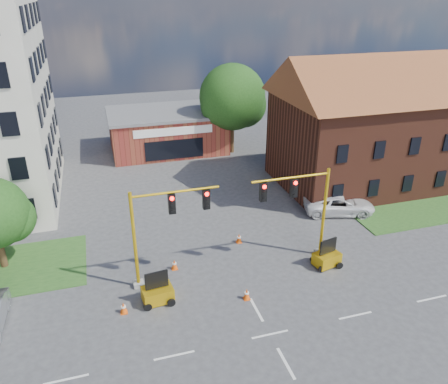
# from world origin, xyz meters

# --- Properties ---
(ground) EXTENTS (120.00, 120.00, 0.00)m
(ground) POSITION_xyz_m (0.00, 0.00, 0.00)
(ground) COLOR #3E3E40
(ground) RESTS_ON ground
(grass_verge_ne) EXTENTS (14.00, 4.00, 0.08)m
(grass_verge_ne) POSITION_xyz_m (18.00, 9.00, 0.04)
(grass_verge_ne) COLOR #254F1D
(grass_verge_ne) RESTS_ON ground
(lane_markings) EXTENTS (60.00, 36.00, 0.01)m
(lane_markings) POSITION_xyz_m (0.00, -3.00, 0.01)
(lane_markings) COLOR silver
(lane_markings) RESTS_ON ground
(brick_shop) EXTENTS (12.40, 8.40, 4.30)m
(brick_shop) POSITION_xyz_m (0.00, 29.98, 2.16)
(brick_shop) COLOR maroon
(brick_shop) RESTS_ON ground
(townhouse_row) EXTENTS (21.00, 11.00, 11.50)m
(townhouse_row) POSITION_xyz_m (18.00, 16.00, 5.93)
(townhouse_row) COLOR #512518
(townhouse_row) RESTS_ON ground
(tree_large) EXTENTS (7.19, 6.85, 9.43)m
(tree_large) POSITION_xyz_m (6.85, 27.08, 5.75)
(tree_large) COLOR #3E2616
(tree_large) RESTS_ON ground
(signal_mast_west) EXTENTS (5.30, 0.60, 6.20)m
(signal_mast_west) POSITION_xyz_m (-4.36, 6.00, 3.92)
(signal_mast_west) COLOR gray
(signal_mast_west) RESTS_ON ground
(signal_mast_east) EXTENTS (5.30, 0.60, 6.20)m
(signal_mast_east) POSITION_xyz_m (4.36, 6.00, 3.92)
(signal_mast_east) COLOR gray
(signal_mast_east) RESTS_ON ground
(trailer_west) EXTENTS (1.80, 1.31, 1.92)m
(trailer_west) POSITION_xyz_m (-5.12, 4.25, 0.60)
(trailer_west) COLOR gold
(trailer_west) RESTS_ON ground
(trailer_east) EXTENTS (1.82, 1.42, 1.84)m
(trailer_east) POSITION_xyz_m (5.80, 4.74, 0.58)
(trailer_east) COLOR gold
(trailer_east) RESTS_ON ground
(cone_a) EXTENTS (0.40, 0.40, 0.70)m
(cone_a) POSITION_xyz_m (-7.06, 3.84, 0.34)
(cone_a) COLOR #E24E0B
(cone_a) RESTS_ON ground
(cone_b) EXTENTS (0.40, 0.40, 0.70)m
(cone_b) POSITION_xyz_m (-3.62, 7.13, 0.34)
(cone_b) COLOR #E24E0B
(cone_b) RESTS_ON ground
(cone_c) EXTENTS (0.40, 0.40, 0.70)m
(cone_c) POSITION_xyz_m (-0.22, 3.04, 0.34)
(cone_c) COLOR #E24E0B
(cone_c) RESTS_ON ground
(cone_d) EXTENTS (0.40, 0.40, 0.70)m
(cone_d) POSITION_xyz_m (1.31, 9.00, 0.34)
(cone_d) COLOR #E24E0B
(cone_d) RESTS_ON ground
(pickup_white) EXTENTS (5.98, 4.01, 1.53)m
(pickup_white) POSITION_xyz_m (10.28, 10.99, 0.76)
(pickup_white) COLOR white
(pickup_white) RESTS_ON ground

